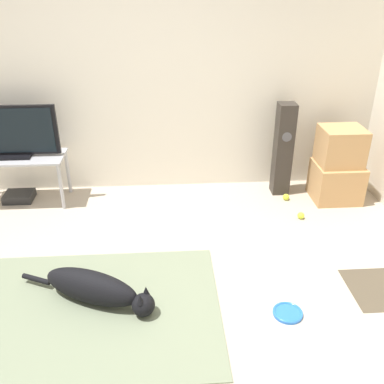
{
  "coord_description": "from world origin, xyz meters",
  "views": [
    {
      "loc": [
        0.35,
        -2.24,
        2.14
      ],
      "look_at": [
        0.57,
        1.01,
        0.45
      ],
      "focal_mm": 40.0,
      "sensor_mm": 36.0,
      "label": 1
    }
  ],
  "objects_px": {
    "frisbee": "(288,313)",
    "tv_stand": "(17,163)",
    "dog": "(96,289)",
    "tennis_ball_near_speaker": "(301,216)",
    "floor_speaker": "(283,150)",
    "tennis_ball_by_boxes": "(286,197)",
    "game_console": "(19,196)",
    "cardboard_box_lower": "(336,182)",
    "cardboard_box_upper": "(341,146)",
    "tv": "(11,132)"
  },
  "relations": [
    {
      "from": "frisbee",
      "to": "tv_stand",
      "type": "xyz_separation_m",
      "value": [
        -2.3,
        1.81,
        0.42
      ]
    },
    {
      "from": "dog",
      "to": "tennis_ball_near_speaker",
      "type": "bearing_deg",
      "value": 30.32
    },
    {
      "from": "dog",
      "to": "tv_stand",
      "type": "height_order",
      "value": "tv_stand"
    },
    {
      "from": "floor_speaker",
      "to": "tennis_ball_near_speaker",
      "type": "distance_m",
      "value": 0.74
    },
    {
      "from": "tennis_ball_by_boxes",
      "to": "game_console",
      "type": "distance_m",
      "value": 2.79
    },
    {
      "from": "frisbee",
      "to": "floor_speaker",
      "type": "relative_size",
      "value": 0.22
    },
    {
      "from": "dog",
      "to": "game_console",
      "type": "relative_size",
      "value": 3.52
    },
    {
      "from": "cardboard_box_lower",
      "to": "cardboard_box_upper",
      "type": "distance_m",
      "value": 0.38
    },
    {
      "from": "cardboard_box_upper",
      "to": "tv",
      "type": "height_order",
      "value": "tv"
    },
    {
      "from": "tennis_ball_near_speaker",
      "to": "game_console",
      "type": "height_order",
      "value": "game_console"
    },
    {
      "from": "floor_speaker",
      "to": "game_console",
      "type": "relative_size",
      "value": 3.38
    },
    {
      "from": "cardboard_box_lower",
      "to": "floor_speaker",
      "type": "distance_m",
      "value": 0.64
    },
    {
      "from": "dog",
      "to": "tv_stand",
      "type": "distance_m",
      "value": 1.89
    },
    {
      "from": "dog",
      "to": "tennis_ball_by_boxes",
      "type": "relative_size",
      "value": 15.42
    },
    {
      "from": "cardboard_box_upper",
      "to": "game_console",
      "type": "height_order",
      "value": "cardboard_box_upper"
    },
    {
      "from": "frisbee",
      "to": "cardboard_box_upper",
      "type": "height_order",
      "value": "cardboard_box_upper"
    },
    {
      "from": "frisbee",
      "to": "dog",
      "type": "bearing_deg",
      "value": 171.12
    },
    {
      "from": "cardboard_box_lower",
      "to": "tv",
      "type": "distance_m",
      "value": 3.29
    },
    {
      "from": "cardboard_box_lower",
      "to": "game_console",
      "type": "bearing_deg",
      "value": 176.75
    },
    {
      "from": "cardboard_box_upper",
      "to": "game_console",
      "type": "distance_m",
      "value": 3.34
    },
    {
      "from": "dog",
      "to": "tennis_ball_near_speaker",
      "type": "height_order",
      "value": "dog"
    },
    {
      "from": "cardboard_box_lower",
      "to": "cardboard_box_upper",
      "type": "bearing_deg",
      "value": 103.27
    },
    {
      "from": "floor_speaker",
      "to": "tennis_ball_near_speaker",
      "type": "xyz_separation_m",
      "value": [
        0.07,
        -0.57,
        -0.46
      ]
    },
    {
      "from": "tv",
      "to": "tennis_ball_near_speaker",
      "type": "relative_size",
      "value": 13.56
    },
    {
      "from": "cardboard_box_lower",
      "to": "tennis_ball_by_boxes",
      "type": "distance_m",
      "value": 0.54
    },
    {
      "from": "cardboard_box_upper",
      "to": "frisbee",
      "type": "bearing_deg",
      "value": -119.12
    },
    {
      "from": "tv_stand",
      "to": "floor_speaker",
      "type": "bearing_deg",
      "value": 0.66
    },
    {
      "from": "game_console",
      "to": "dog",
      "type": "bearing_deg",
      "value": -58.16
    },
    {
      "from": "cardboard_box_lower",
      "to": "floor_speaker",
      "type": "xyz_separation_m",
      "value": [
        -0.54,
        0.19,
        0.29
      ]
    },
    {
      "from": "cardboard_box_lower",
      "to": "tv",
      "type": "height_order",
      "value": "tv"
    },
    {
      "from": "frisbee",
      "to": "tennis_ball_by_boxes",
      "type": "xyz_separation_m",
      "value": [
        0.43,
        1.65,
        0.02
      ]
    },
    {
      "from": "frisbee",
      "to": "floor_speaker",
      "type": "distance_m",
      "value": 1.95
    },
    {
      "from": "tv_stand",
      "to": "cardboard_box_upper",
      "type": "bearing_deg",
      "value": -2.42
    },
    {
      "from": "tennis_ball_by_boxes",
      "to": "tv",
      "type": "bearing_deg",
      "value": 176.63
    },
    {
      "from": "frisbee",
      "to": "game_console",
      "type": "xyz_separation_m",
      "value": [
        -2.36,
        1.84,
        0.03
      ]
    },
    {
      "from": "cardboard_box_lower",
      "to": "tv_stand",
      "type": "xyz_separation_m",
      "value": [
        -3.24,
        0.16,
        0.24
      ]
    },
    {
      "from": "cardboard_box_upper",
      "to": "tennis_ball_near_speaker",
      "type": "height_order",
      "value": "cardboard_box_upper"
    },
    {
      "from": "frisbee",
      "to": "game_console",
      "type": "bearing_deg",
      "value": 141.98
    },
    {
      "from": "game_console",
      "to": "tennis_ball_near_speaker",
      "type": "bearing_deg",
      "value": -11.44
    },
    {
      "from": "dog",
      "to": "cardboard_box_lower",
      "type": "bearing_deg",
      "value": 32.38
    },
    {
      "from": "floor_speaker",
      "to": "tv",
      "type": "xyz_separation_m",
      "value": [
        -2.7,
        -0.03,
        0.26
      ]
    },
    {
      "from": "frisbee",
      "to": "tennis_ball_by_boxes",
      "type": "distance_m",
      "value": 1.71
    },
    {
      "from": "frisbee",
      "to": "floor_speaker",
      "type": "xyz_separation_m",
      "value": [
        0.4,
        1.84,
        0.48
      ]
    },
    {
      "from": "floor_speaker",
      "to": "tv_stand",
      "type": "xyz_separation_m",
      "value": [
        -2.7,
        -0.03,
        -0.06
      ]
    },
    {
      "from": "frisbee",
      "to": "floor_speaker",
      "type": "height_order",
      "value": "floor_speaker"
    },
    {
      "from": "tv",
      "to": "tennis_ball_by_boxes",
      "type": "height_order",
      "value": "tv"
    },
    {
      "from": "tv",
      "to": "tennis_ball_by_boxes",
      "type": "xyz_separation_m",
      "value": [
        2.73,
        -0.16,
        -0.72
      ]
    },
    {
      "from": "game_console",
      "to": "frisbee",
      "type": "bearing_deg",
      "value": -38.02
    },
    {
      "from": "dog",
      "to": "game_console",
      "type": "xyz_separation_m",
      "value": [
        -1.01,
        1.63,
        -0.09
      ]
    },
    {
      "from": "cardboard_box_lower",
      "to": "game_console",
      "type": "height_order",
      "value": "cardboard_box_lower"
    }
  ]
}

